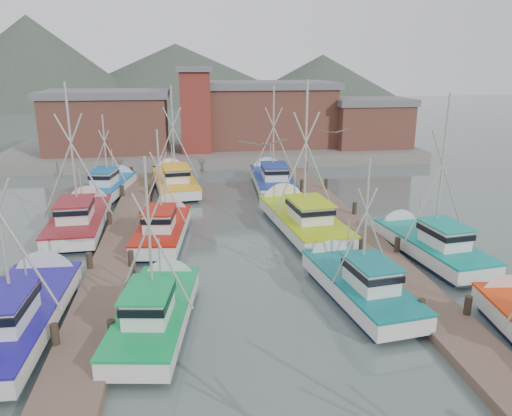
{
  "coord_description": "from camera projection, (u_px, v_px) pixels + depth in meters",
  "views": [
    {
      "loc": [
        -3.02,
        -18.83,
        10.27
      ],
      "look_at": [
        0.59,
        6.9,
        2.6
      ],
      "focal_mm": 35.0,
      "sensor_mm": 36.0,
      "label": 1
    }
  ],
  "objects": [
    {
      "name": "ground",
      "position": [
        265.0,
        313.0,
        21.19
      ],
      "size": [
        260.0,
        260.0,
        0.0
      ],
      "primitive_type": "plane",
      "color": "#495754",
      "rests_on": "ground"
    },
    {
      "name": "dock_left",
      "position": [
        109.0,
        278.0,
        24.04
      ],
      "size": [
        2.3,
        46.0,
        1.5
      ],
      "color": "brown",
      "rests_on": "ground"
    },
    {
      "name": "dock_right",
      "position": [
        386.0,
        263.0,
        25.91
      ],
      "size": [
        2.3,
        46.0,
        1.5
      ],
      "color": "brown",
      "rests_on": "ground"
    },
    {
      "name": "quay",
      "position": [
        214.0,
        150.0,
        56.17
      ],
      "size": [
        44.0,
        16.0,
        1.2
      ],
      "primitive_type": "cube",
      "color": "gray",
      "rests_on": "ground"
    },
    {
      "name": "shed_left",
      "position": [
        108.0,
        121.0,
        51.74
      ],
      "size": [
        12.72,
        8.48,
        6.2
      ],
      "color": "brown",
      "rests_on": "quay"
    },
    {
      "name": "shed_center",
      "position": [
        266.0,
        113.0,
        55.81
      ],
      "size": [
        14.84,
        9.54,
        6.9
      ],
      "color": "brown",
      "rests_on": "quay"
    },
    {
      "name": "shed_right",
      "position": [
        370.0,
        122.0,
        54.67
      ],
      "size": [
        8.48,
        6.36,
        5.2
      ],
      "color": "brown",
      "rests_on": "quay"
    },
    {
      "name": "lookout_tower",
      "position": [
        195.0,
        109.0,
        50.7
      ],
      "size": [
        3.6,
        3.6,
        8.5
      ],
      "color": "maroon",
      "rests_on": "quay"
    },
    {
      "name": "distant_hills",
      "position": [
        149.0,
        100.0,
        135.92
      ],
      "size": [
        175.0,
        140.0,
        42.0
      ],
      "color": "#465143",
      "rests_on": "ground"
    },
    {
      "name": "boat_4",
      "position": [
        158.0,
        310.0,
        20.04
      ],
      "size": [
        3.66,
        8.47,
        7.67
      ],
      "rotation": [
        0.0,
        0.0,
        -0.15
      ],
      "color": "black",
      "rests_on": "ground"
    },
    {
      "name": "boat_5",
      "position": [
        355.0,
        283.0,
        22.48
      ],
      "size": [
        3.6,
        8.48,
        7.09
      ],
      "rotation": [
        0.0,
        0.0,
        0.14
      ],
      "color": "black",
      "rests_on": "ground"
    },
    {
      "name": "boat_6",
      "position": [
        21.0,
        312.0,
        19.85
      ],
      "size": [
        3.67,
        9.74,
        8.71
      ],
      "rotation": [
        0.0,
        0.0,
        -0.03
      ],
      "color": "black",
      "rests_on": "ground"
    },
    {
      "name": "boat_8",
      "position": [
        164.0,
        228.0,
        29.88
      ],
      "size": [
        3.42,
        8.47,
        7.29
      ],
      "rotation": [
        0.0,
        0.0,
        -0.11
      ],
      "color": "black",
      "rests_on": "ground"
    },
    {
      "name": "boat_9",
      "position": [
        300.0,
        217.0,
        31.89
      ],
      "size": [
        4.25,
        10.58,
        10.22
      ],
      "rotation": [
        0.0,
        0.0,
        0.1
      ],
      "color": "black",
      "rests_on": "ground"
    },
    {
      "name": "boat_10",
      "position": [
        81.0,
        218.0,
        31.78
      ],
      "size": [
        4.12,
        9.73,
        10.01
      ],
      "rotation": [
        0.0,
        0.0,
        0.04
      ],
      "color": "black",
      "rests_on": "ground"
    },
    {
      "name": "boat_11",
      "position": [
        426.0,
        243.0,
        27.27
      ],
      "size": [
        3.78,
        8.73,
        9.49
      ],
      "rotation": [
        0.0,
        0.0,
        0.13
      ],
      "color": "black",
      "rests_on": "ground"
    },
    {
      "name": "boat_12",
      "position": [
        174.0,
        181.0,
        41.53
      ],
      "size": [
        4.18,
        10.01,
        9.35
      ],
      "rotation": [
        0.0,
        0.0,
        0.13
      ],
      "color": "black",
      "rests_on": "ground"
    },
    {
      "name": "boat_13",
      "position": [
        272.0,
        179.0,
        42.14
      ],
      "size": [
        3.76,
        9.7,
        9.25
      ],
      "rotation": [
        0.0,
        0.0,
        -0.05
      ],
      "color": "black",
      "rests_on": "ground"
    },
    {
      "name": "boat_14",
      "position": [
        111.0,
        185.0,
        40.08
      ],
      "size": [
        3.84,
        8.62,
        7.03
      ],
      "rotation": [
        0.0,
        0.0,
        -0.17
      ],
      "color": "black",
      "rests_on": "ground"
    },
    {
      "name": "gull_near",
      "position": [
        262.0,
        144.0,
        15.02
      ],
      "size": [
        1.55,
        0.63,
        0.24
      ],
      "rotation": [
        0.0,
        0.0,
        0.14
      ],
      "color": "gray",
      "rests_on": "ground"
    },
    {
      "name": "gull_far",
      "position": [
        333.0,
        132.0,
        23.76
      ],
      "size": [
        1.55,
        0.64,
        0.24
      ],
      "rotation": [
        0.0,
        0.0,
        0.17
      ],
      "color": "gray",
      "rests_on": "ground"
    }
  ]
}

